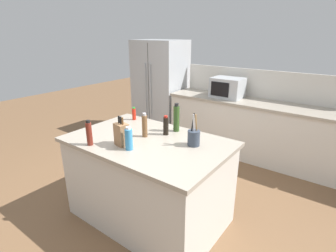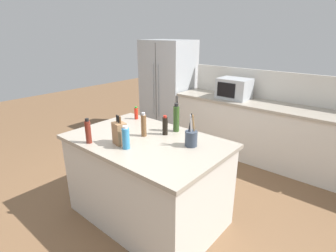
# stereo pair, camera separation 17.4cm
# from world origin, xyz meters

# --- Properties ---
(ground_plane) EXTENTS (14.00, 14.00, 0.00)m
(ground_plane) POSITION_xyz_m (0.00, 0.00, 0.00)
(ground_plane) COLOR brown
(back_counter_run) EXTENTS (2.77, 0.66, 0.94)m
(back_counter_run) POSITION_xyz_m (0.30, 2.20, 0.47)
(back_counter_run) COLOR beige
(back_counter_run) RESTS_ON ground_plane
(wall_backsplash) EXTENTS (2.73, 0.03, 0.46)m
(wall_backsplash) POSITION_xyz_m (0.30, 2.52, 1.17)
(wall_backsplash) COLOR beige
(wall_backsplash) RESTS_ON back_counter_run
(kitchen_island) EXTENTS (1.65, 1.07, 0.94)m
(kitchen_island) POSITION_xyz_m (0.00, 0.00, 0.47)
(kitchen_island) COLOR beige
(kitchen_island) RESTS_ON ground_plane
(refrigerator) EXTENTS (0.96, 0.75, 1.84)m
(refrigerator) POSITION_xyz_m (-1.60, 2.25, 0.92)
(refrigerator) COLOR #ADB2B7
(refrigerator) RESTS_ON ground_plane
(microwave) EXTENTS (0.50, 0.39, 0.33)m
(microwave) POSITION_xyz_m (-0.14, 2.20, 1.10)
(microwave) COLOR #ADB2B7
(microwave) RESTS_ON back_counter_run
(knife_block) EXTENTS (0.15, 0.12, 0.29)m
(knife_block) POSITION_xyz_m (-0.12, -0.24, 1.05)
(knife_block) COLOR #936B47
(knife_block) RESTS_ON kitchen_island
(utensil_crock) EXTENTS (0.12, 0.12, 0.32)m
(utensil_crock) POSITION_xyz_m (0.45, 0.17, 1.02)
(utensil_crock) COLOR #333D4C
(utensil_crock) RESTS_ON kitchen_island
(pepper_grinder) EXTENTS (0.06, 0.06, 0.26)m
(pepper_grinder) POSITION_xyz_m (-0.08, 0.05, 1.06)
(pepper_grinder) COLOR brown
(pepper_grinder) RESTS_ON kitchen_island
(soy_sauce_bottle) EXTENTS (0.06, 0.06, 0.21)m
(soy_sauce_bottle) POSITION_xyz_m (0.06, 0.23, 1.04)
(soy_sauce_bottle) COLOR black
(soy_sauce_bottle) RESTS_ON kitchen_island
(vinegar_bottle) EXTENTS (0.06, 0.06, 0.25)m
(vinegar_bottle) POSITION_xyz_m (-0.37, -0.43, 1.06)
(vinegar_bottle) COLOR maroon
(vinegar_bottle) RESTS_ON kitchen_island
(dish_soap_bottle) EXTENTS (0.07, 0.07, 0.23)m
(dish_soap_bottle) POSITION_xyz_m (0.01, -0.28, 1.05)
(dish_soap_bottle) COLOR #3384BC
(dish_soap_bottle) RESTS_ON kitchen_island
(hot_sauce_bottle) EXTENTS (0.05, 0.05, 0.16)m
(hot_sauce_bottle) POSITION_xyz_m (-0.57, 0.40, 1.02)
(hot_sauce_bottle) COLOR red
(hot_sauce_bottle) RESTS_ON kitchen_island
(olive_oil_bottle) EXTENTS (0.07, 0.07, 0.32)m
(olive_oil_bottle) POSITION_xyz_m (0.09, 0.39, 1.09)
(olive_oil_bottle) COLOR #2D4C1E
(olive_oil_bottle) RESTS_ON kitchen_island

